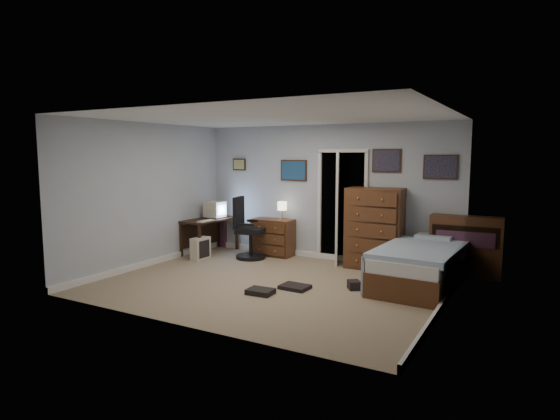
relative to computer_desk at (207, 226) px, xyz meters
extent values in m
cube|color=gray|center=(2.28, -1.36, -0.54)|extent=(5.00, 4.00, 0.02)
cube|color=black|center=(0.08, -0.01, 0.14)|extent=(0.62, 1.22, 0.04)
cube|color=black|center=(-0.19, -0.55, -0.20)|extent=(0.05, 0.05, 0.65)
cube|color=black|center=(0.28, -0.58, -0.20)|extent=(0.05, 0.05, 0.65)
cube|color=black|center=(-0.12, 0.57, -0.20)|extent=(0.05, 0.05, 0.65)
cube|color=black|center=(0.35, 0.54, -0.20)|extent=(0.05, 0.05, 0.65)
cube|color=black|center=(-0.17, 0.01, -0.16)|extent=(0.10, 1.10, 0.46)
cube|color=beige|center=(0.10, 0.14, 0.33)|extent=(0.37, 0.35, 0.31)
cube|color=#8CB2F2|center=(0.28, 0.13, 0.33)|extent=(0.03, 0.26, 0.20)
cube|color=beige|center=(0.10, 0.14, 0.17)|extent=(0.24, 0.24, 0.02)
cube|color=beige|center=(0.26, -0.36, 0.17)|extent=(0.16, 0.37, 0.02)
cube|color=beige|center=(0.28, -0.56, -0.32)|extent=(0.21, 0.40, 0.41)
cube|color=black|center=(0.38, -0.56, -0.32)|extent=(0.02, 0.27, 0.32)
cylinder|color=black|center=(1.06, -0.03, -0.50)|extent=(0.67, 0.67, 0.06)
cylinder|color=black|center=(1.06, -0.03, -0.26)|extent=(0.08, 0.08, 0.43)
cube|color=black|center=(1.06, -0.03, 0.00)|extent=(0.57, 0.57, 0.09)
cube|color=black|center=(0.83, -0.08, 0.34)|extent=(0.15, 0.44, 0.60)
cube|color=black|center=(1.12, -0.29, 0.15)|extent=(0.33, 0.12, 0.04)
cube|color=black|center=(1.01, 0.22, 0.15)|extent=(0.33, 0.12, 0.04)
cube|color=maroon|center=(-0.04, 0.64, -0.16)|extent=(0.15, 0.15, 0.73)
cube|color=brown|center=(1.29, 0.41, -0.17)|extent=(0.81, 0.43, 0.71)
cylinder|color=gold|center=(1.49, 0.41, 0.19)|extent=(0.11, 0.11, 0.02)
cylinder|color=gold|center=(1.49, 0.41, 0.30)|extent=(0.02, 0.02, 0.21)
cylinder|color=beige|center=(1.49, 0.41, 0.45)|extent=(0.18, 0.18, 0.16)
cube|color=black|center=(2.63, 0.94, 0.47)|extent=(0.90, 0.60, 2.00)
cube|color=white|center=(2.18, 0.61, 0.47)|extent=(0.06, 0.05, 2.00)
cube|color=white|center=(3.08, 0.61, 0.47)|extent=(0.06, 0.05, 2.00)
cube|color=white|center=(2.63, 0.61, 1.49)|extent=(0.96, 0.05, 0.06)
cube|color=white|center=(2.59, 0.50, 0.47)|extent=(0.31, 0.77, 2.00)
sphere|color=gold|center=(2.90, 0.35, 0.47)|extent=(0.06, 0.06, 0.06)
cube|color=brown|center=(3.33, 0.39, 0.17)|extent=(0.97, 0.60, 1.39)
cube|color=brown|center=(4.78, 0.51, -0.04)|extent=(1.10, 0.30, 0.99)
cube|color=black|center=(4.78, 0.43, 0.15)|extent=(1.01, 0.14, 0.33)
cube|color=maroon|center=(4.78, 0.43, 0.11)|extent=(0.88, 0.15, 0.24)
cube|color=brown|center=(4.28, -0.37, -0.35)|extent=(1.12, 2.08, 0.35)
cube|color=white|center=(4.28, -0.37, -0.08)|extent=(1.07, 2.03, 0.18)
cube|color=#5A7CA8|center=(4.28, -0.47, 0.03)|extent=(1.16, 1.78, 0.10)
cube|color=#5A7CA8|center=(3.74, -0.44, -0.25)|extent=(0.13, 1.72, 0.55)
cube|color=#759DBC|center=(4.32, 0.39, 0.07)|extent=(0.58, 0.41, 0.13)
cube|color=#331E11|center=(0.38, 0.62, 1.22)|extent=(0.30, 0.03, 0.24)
cube|color=olive|center=(0.38, 0.60, 1.22)|extent=(0.25, 0.01, 0.19)
cube|color=#331E11|center=(1.63, 0.62, 1.12)|extent=(0.55, 0.03, 0.40)
cube|color=#0A0F4C|center=(1.63, 0.60, 1.12)|extent=(0.50, 0.01, 0.35)
cube|color=#331E11|center=(3.43, 0.62, 1.32)|extent=(0.50, 0.03, 0.40)
cube|color=black|center=(3.43, 0.60, 1.32)|extent=(0.45, 0.01, 0.35)
cube|color=#331E11|center=(4.33, 0.62, 1.22)|extent=(0.55, 0.03, 0.40)
cube|color=black|center=(4.33, 0.60, 1.22)|extent=(0.50, 0.01, 0.35)
cube|color=black|center=(3.48, -1.01, -0.47)|extent=(0.25, 0.26, 0.13)
cube|color=black|center=(2.71, -1.41, -0.50)|extent=(0.42, 0.34, 0.05)
cube|color=black|center=(2.41, -1.88, -0.49)|extent=(0.38, 0.29, 0.07)
camera|label=1|loc=(5.76, -7.34, 1.43)|focal=30.00mm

